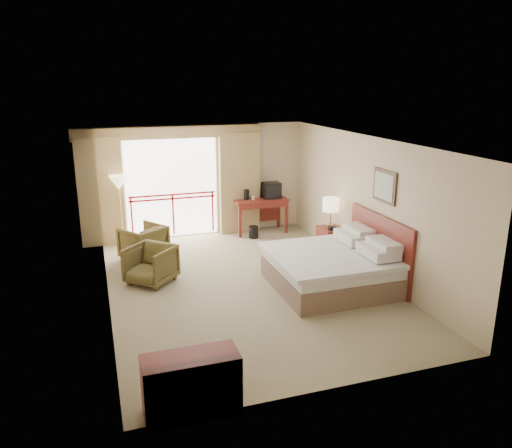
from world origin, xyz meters
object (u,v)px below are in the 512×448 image
object	(u,v)px
nightstand	(330,242)
wastebasket	(254,232)
armchair_far	(144,259)
armchair_near	(152,282)
dresser	(191,385)
floor_lamp	(119,185)
bed	(333,268)
desk	(259,205)
tv	(271,190)
side_table	(142,253)
table_lamp	(331,205)

from	to	relation	value
nightstand	wastebasket	bearing A→B (deg)	120.99
armchair_far	armchair_near	xyz separation A→B (m)	(-0.01, -1.36, 0.00)
armchair_far	dresser	xyz separation A→B (m)	(-0.03, -5.43, 0.37)
nightstand	floor_lamp	xyz separation A→B (m)	(-4.26, 2.16, 1.11)
armchair_far	floor_lamp	xyz separation A→B (m)	(-0.37, 1.08, 1.43)
bed	armchair_near	bearing A→B (deg)	158.57
nightstand	desk	world-z (taller)	desk
tv	armchair_near	bearing A→B (deg)	-122.14
desk	wastebasket	distance (m)	0.78
side_table	tv	bearing A→B (deg)	26.53
dresser	side_table	bearing A→B (deg)	87.62
side_table	floor_lamp	distance (m)	2.01
tv	armchair_far	bearing A→B (deg)	-140.30
armchair_far	dresser	bearing A→B (deg)	55.33
table_lamp	dresser	world-z (taller)	table_lamp
wastebasket	side_table	world-z (taller)	side_table
nightstand	wastebasket	size ratio (longest dim) A/B	2.24
wastebasket	dresser	bearing A→B (deg)	-114.08
tv	bed	bearing A→B (deg)	-70.92
table_lamp	floor_lamp	bearing A→B (deg)	153.70
armchair_near	floor_lamp	size ratio (longest dim) A/B	0.48
armchair_near	side_table	bearing A→B (deg)	140.69
nightstand	armchair_far	bearing A→B (deg)	161.67
tv	wastebasket	size ratio (longest dim) A/B	1.49
bed	dresser	xyz separation A→B (m)	(-3.21, -2.82, -0.01)
table_lamp	tv	world-z (taller)	table_lamp
floor_lamp	tv	bearing A→B (deg)	0.43
bed	desk	size ratio (longest dim) A/B	1.60
armchair_near	table_lamp	bearing A→B (deg)	48.69
table_lamp	desk	size ratio (longest dim) A/B	0.47
nightstand	armchair_far	size ratio (longest dim) A/B	0.79
armchair_near	dresser	bearing A→B (deg)	-46.63
side_table	floor_lamp	size ratio (longest dim) A/B	0.31
nightstand	armchair_near	bearing A→B (deg)	-178.69
side_table	dresser	bearing A→B (deg)	-89.18
table_lamp	armchair_far	xyz separation A→B (m)	(-3.90, 1.02, -1.14)
bed	tv	size ratio (longest dim) A/B	4.91
bed	table_lamp	bearing A→B (deg)	65.71
bed	dresser	distance (m)	4.27
wastebasket	armchair_near	size ratio (longest dim) A/B	0.36
tv	nightstand	bearing A→B (deg)	-53.93
armchair_far	desk	bearing A→B (deg)	166.96
bed	dresser	size ratio (longest dim) A/B	1.93
bed	wastebasket	world-z (taller)	bed
armchair_near	floor_lamp	world-z (taller)	floor_lamp
floor_lamp	side_table	bearing A→B (deg)	-80.91
tv	armchair_near	world-z (taller)	tv
wastebasket	armchair_near	xyz separation A→B (m)	(-2.71, -2.06, -0.15)
desk	armchair_far	world-z (taller)	desk
side_table	floor_lamp	bearing A→B (deg)	99.09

